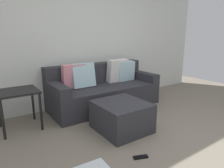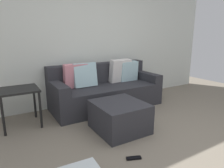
# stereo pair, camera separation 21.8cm
# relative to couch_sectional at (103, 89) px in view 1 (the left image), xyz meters

# --- Properties ---
(ground_plane) EXTENTS (8.05, 8.05, 0.00)m
(ground_plane) POSITION_rel_couch_sectional_xyz_m (-0.07, -1.91, -0.34)
(ground_plane) COLOR slate
(wall_back) EXTENTS (6.19, 0.10, 2.73)m
(wall_back) POSITION_rel_couch_sectional_xyz_m (-0.07, 0.43, 1.03)
(wall_back) COLOR silver
(wall_back) RESTS_ON ground_plane
(couch_sectional) EXTENTS (2.12, 0.89, 0.91)m
(couch_sectional) POSITION_rel_couch_sectional_xyz_m (0.00, 0.00, 0.00)
(couch_sectional) COLOR #2D2D33
(couch_sectional) RESTS_ON ground_plane
(ottoman) EXTENTS (0.70, 0.75, 0.43)m
(ottoman) POSITION_rel_couch_sectional_xyz_m (-0.34, -1.06, -0.13)
(ottoman) COLOR #2D2D33
(ottoman) RESTS_ON ground_plane
(side_table) EXTENTS (0.56, 0.53, 0.60)m
(side_table) POSITION_rel_couch_sectional_xyz_m (-1.58, -0.15, 0.17)
(side_table) COLOR black
(side_table) RESTS_ON ground_plane
(remote_near_ottoman) EXTENTS (0.18, 0.11, 0.02)m
(remote_near_ottoman) POSITION_rel_couch_sectional_xyz_m (-0.59, -1.76, -0.33)
(remote_near_ottoman) COLOR black
(remote_near_ottoman) RESTS_ON ground_plane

